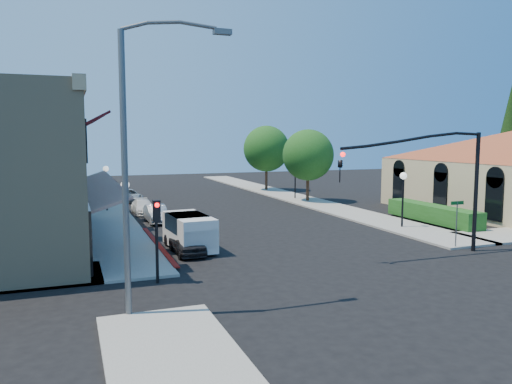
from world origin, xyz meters
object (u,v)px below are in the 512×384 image
object	(u,v)px
street_name_sign	(457,216)
white_van	(189,230)
lamppost_right_near	(403,186)
lamppost_right_far	(295,170)
conifer_far	(510,131)
parked_car_c	(143,207)
parked_car_a	(187,242)
cobra_streetlight	(136,153)
parked_car_b	(156,214)
street_tree_a	(308,155)
secondary_signal	(157,226)
lamppost_left_near	(125,197)
parked_car_d	(129,196)
street_tree_b	(266,149)
lamppost_left_far	(106,177)
signal_mast_arm	(443,172)

from	to	relation	value
street_name_sign	white_van	distance (m)	13.78
lamppost_right_near	lamppost_right_far	xyz separation A→B (m)	(0.00, 16.00, 0.00)
conifer_far	parked_car_c	distance (m)	34.57
parked_car_a	parked_car_c	xyz separation A→B (m)	(-0.22, 14.00, -0.06)
lamppost_right_far	cobra_streetlight	bearing A→B (deg)	-124.17
street_name_sign	parked_car_b	distance (m)	18.94
street_tree_a	lamppost_right_far	bearing A→B (deg)	98.53
secondary_signal	lamppost_left_near	size ratio (longest dim) A/B	0.93
parked_car_d	white_van	bearing A→B (deg)	-95.21
cobra_streetlight	lamppost_right_far	xyz separation A→B (m)	(17.65, 26.00, -2.53)
street_tree_b	secondary_signal	distance (m)	34.97
street_tree_b	lamppost_right_near	xyz separation A→B (m)	(-0.30, -24.00, -1.81)
lamppost_right_near	parked_car_a	bearing A→B (deg)	-172.03
street_tree_a	cobra_streetlight	xyz separation A→B (m)	(-17.95, -24.00, 1.07)
street_tree_a	parked_car_d	size ratio (longest dim) A/B	1.64
conifer_far	parked_car_b	xyz separation A→B (m)	(-33.72, -2.29, -5.77)
lamppost_right_far	parked_car_c	size ratio (longest dim) A/B	0.98
secondary_signal	white_van	xyz separation A→B (m)	(2.50, 5.32, -1.27)
parked_car_c	parked_car_d	bearing A→B (deg)	88.89
lamppost_left_far	parked_car_a	size ratio (longest dim) A/B	1.04
street_name_sign	parked_car_d	world-z (taller)	street_name_sign
lamppost_left_far	cobra_streetlight	bearing A→B (deg)	-91.55
lamppost_right_near	parked_car_c	distance (m)	18.96
street_tree_a	parked_car_b	distance (m)	16.23
white_van	parked_car_b	size ratio (longest dim) A/B	1.16
white_van	signal_mast_arm	bearing A→B (deg)	-24.75
conifer_far	white_van	bearing A→B (deg)	-161.41
lamppost_right_far	parked_car_d	world-z (taller)	lamppost_right_far
cobra_streetlight	parked_car_d	xyz separation A→B (m)	(2.95, 29.76, -4.72)
parked_car_d	cobra_streetlight	bearing A→B (deg)	-102.78
secondary_signal	lamppost_left_far	bearing A→B (deg)	91.39
street_tree_a	parked_car_c	bearing A→B (deg)	-172.31
lamppost_right_near	parked_car_c	size ratio (longest dim) A/B	0.98
conifer_far	cobra_streetlight	size ratio (longest dim) A/B	1.18
lamppost_right_far	street_tree_a	bearing A→B (deg)	-81.47
parked_car_c	secondary_signal	bearing A→B (deg)	-98.60
lamppost_right_far	parked_car_c	bearing A→B (deg)	-164.59
white_van	street_tree_b	bearing A→B (deg)	60.50
conifer_far	parked_car_b	world-z (taller)	conifer_far
parked_car_b	lamppost_left_near	bearing A→B (deg)	-111.26
secondary_signal	parked_car_c	size ratio (longest dim) A/B	0.91
street_name_sign	parked_car_c	distance (m)	22.38
street_tree_b	cobra_streetlight	size ratio (longest dim) A/B	0.75
street_tree_a	secondary_signal	xyz separation A→B (m)	(-16.80, -20.59, -1.88)
conifer_far	parked_car_c	xyz separation A→B (m)	(-34.01, 2.00, -5.83)
parked_car_a	parked_car_b	world-z (taller)	parked_car_b
lamppost_left_far	lamppost_right_near	distance (m)	22.02
white_van	lamppost_left_near	bearing A→B (deg)	157.09
lamppost_right_far	street_tree_b	bearing A→B (deg)	87.85
secondary_signal	parked_car_b	xyz separation A→B (m)	(2.28, 14.31, -1.72)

